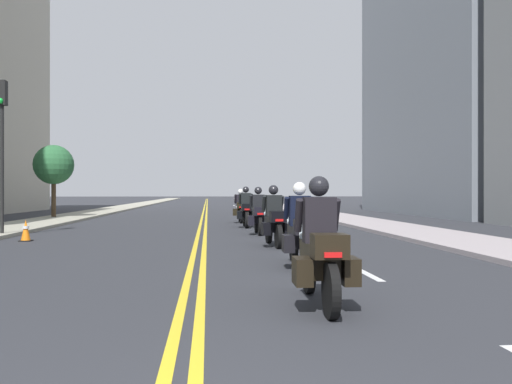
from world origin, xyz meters
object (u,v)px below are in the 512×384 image
object	(u,v)px
motorcycle_0	(320,253)
traffic_cone_0	(26,230)
motorcycle_3	(258,215)
motorcycle_4	(246,211)
motorcycle_1	(300,233)
traffic_light_near	(2,130)
street_tree_0	(54,165)
motorcycle_5	(241,209)
motorcycle_2	(274,221)

from	to	relation	value
motorcycle_0	traffic_cone_0	size ratio (longest dim) A/B	3.44
motorcycle_3	motorcycle_4	distance (m)	3.69
motorcycle_1	motorcycle_3	world-z (taller)	motorcycle_1
motorcycle_1	traffic_light_near	size ratio (longest dim) A/B	0.45
motorcycle_3	street_tree_0	world-z (taller)	street_tree_0
motorcycle_4	motorcycle_3	bearing A→B (deg)	-86.65
motorcycle_0	motorcycle_1	bearing A→B (deg)	85.54
motorcycle_4	traffic_light_near	distance (m)	9.52
motorcycle_4	street_tree_0	xyz separation A→B (m)	(-9.81, 7.64, 2.23)
motorcycle_5	traffic_cone_0	bearing A→B (deg)	-126.31
motorcycle_3	motorcycle_5	xyz separation A→B (m)	(-0.17, 7.09, -0.01)
motorcycle_2	motorcycle_5	xyz separation A→B (m)	(-0.21, 11.18, -0.01)
motorcycle_0	motorcycle_4	distance (m)	15.29
motorcycle_1	motorcycle_4	bearing A→B (deg)	92.52
motorcycle_1	street_tree_0	distance (m)	21.88
motorcycle_0	street_tree_0	bearing A→B (deg)	114.31
motorcycle_0	motorcycle_3	distance (m)	11.60
motorcycle_0	motorcycle_5	distance (m)	18.69
motorcycle_1	motorcycle_2	distance (m)	3.89
motorcycle_2	motorcycle_5	size ratio (longest dim) A/B	0.96
motorcycle_0	street_tree_0	xyz separation A→B (m)	(-9.66, 22.93, 2.22)
motorcycle_1	motorcycle_2	xyz separation A→B (m)	(-0.03, 3.89, 0.01)
motorcycle_5	traffic_light_near	xyz separation A→B (m)	(-8.18, -7.40, 2.79)
motorcycle_2	motorcycle_3	world-z (taller)	motorcycle_2
motorcycle_1	motorcycle_4	size ratio (longest dim) A/B	1.03
motorcycle_3	traffic_cone_0	bearing A→B (deg)	-163.84
motorcycle_5	motorcycle_1	bearing A→B (deg)	-88.23
traffic_light_near	street_tree_0	size ratio (longest dim) A/B	1.27
motorcycle_0	motorcycle_4	xyz separation A→B (m)	(0.15, 15.29, -0.01)
motorcycle_4	motorcycle_5	distance (m)	3.40
traffic_light_near	motorcycle_2	bearing A→B (deg)	-24.31
motorcycle_2	motorcycle_4	distance (m)	7.78
motorcycle_0	motorcycle_3	xyz separation A→B (m)	(0.32, 11.60, -0.01)
motorcycle_3	traffic_light_near	size ratio (longest dim) A/B	0.42
motorcycle_1	motorcycle_4	world-z (taller)	motorcycle_4
motorcycle_0	motorcycle_5	bearing A→B (deg)	91.02
motorcycle_4	traffic_light_near	world-z (taller)	traffic_light_near
motorcycle_3	motorcycle_2	bearing A→B (deg)	-89.05
motorcycle_1	motorcycle_2	size ratio (longest dim) A/B	1.07
motorcycle_3	motorcycle_4	size ratio (longest dim) A/B	0.96
motorcycle_3	traffic_light_near	distance (m)	8.81
traffic_cone_0	street_tree_0	distance (m)	13.87
motorcycle_0	motorcycle_1	xyz separation A→B (m)	(0.38, 3.62, -0.02)
motorcycle_2	motorcycle_3	xyz separation A→B (m)	(-0.03, 4.09, 0.00)
traffic_light_near	motorcycle_5	bearing A→B (deg)	42.13
motorcycle_1	motorcycle_5	size ratio (longest dim) A/B	1.03
motorcycle_0	motorcycle_3	size ratio (longest dim) A/B	1.04
motorcycle_2	motorcycle_4	xyz separation A→B (m)	(-0.20, 7.78, -0.00)
motorcycle_0	motorcycle_2	bearing A→B (deg)	88.80
motorcycle_3	traffic_cone_0	size ratio (longest dim) A/B	3.30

